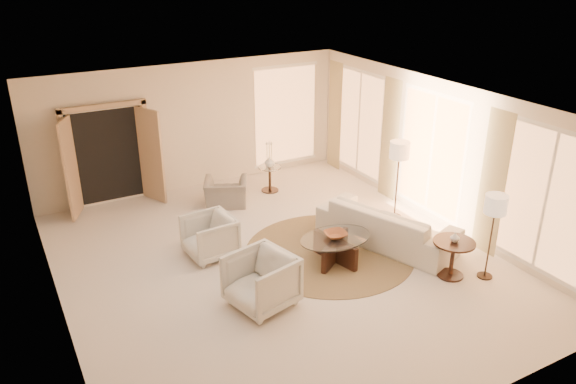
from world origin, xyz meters
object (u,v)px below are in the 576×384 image
coffee_table (335,246)px  floor_lamp_near (399,154)px  accent_chair (226,188)px  side_table (270,176)px  armchair_left (210,235)px  armchair_right (261,279)px  sofa (387,224)px  end_vase (455,237)px  floor_lamp_far (495,208)px  end_table (453,253)px  bowl (336,235)px  side_vase (270,162)px

coffee_table → floor_lamp_near: floor_lamp_near is taller
accent_chair → side_table: (1.15, 0.23, -0.03)m
armchair_left → armchair_right: size_ratio=0.90×
sofa → coffee_table: sofa is taller
floor_lamp_near → coffee_table: bearing=-156.1°
armchair_right → floor_lamp_near: (3.72, 1.44, 0.90)m
armchair_left → side_table: bearing=128.7°
coffee_table → end_vase: 1.98m
floor_lamp_far → armchair_right: bearing=163.4°
armchair_right → floor_lamp_far: bearing=59.5°
end_table → end_vase: (0.00, 0.00, 0.28)m
coffee_table → floor_lamp_far: bearing=-40.4°
accent_chair → floor_lamp_far: size_ratio=0.60×
armchair_right → bowl: armchair_right is taller
accent_chair → end_vase: bearing=141.5°
end_table → floor_lamp_near: (0.61, 2.22, 0.92)m
end_table → end_vase: end_vase is taller
armchair_left → end_table: size_ratio=1.21×
end_table → floor_lamp_far: size_ratio=0.46×
end_vase → bowl: bearing=137.1°
accent_chair → floor_lamp_near: size_ratio=0.55×
armchair_left → end_vase: armchair_left is taller
armchair_left → floor_lamp_far: floor_lamp_far is taller
accent_chair → armchair_right: bearing=100.7°
bowl → floor_lamp_far: bearing=-40.4°
floor_lamp_near → side_vase: 2.97m
coffee_table → side_vase: (0.44, 3.32, 0.40)m
coffee_table → armchair_right: bearing=-162.1°
end_table → side_vase: 4.75m
accent_chair → floor_lamp_far: (2.61, -4.71, 0.87)m
coffee_table → floor_lamp_far: size_ratio=1.14×
accent_chair → side_table: accent_chair is taller
armchair_left → end_table: (3.23, -2.55, 0.03)m
floor_lamp_near → side_vase: floor_lamp_near is taller
armchair_right → coffee_table: (1.69, 0.54, -0.16)m
side_table → floor_lamp_far: size_ratio=0.39×
sofa → end_table: sofa is taller
end_table → side_table: size_ratio=1.17×
side_table → armchair_right: bearing=-118.8°
side_table → floor_lamp_near: floor_lamp_near is taller
accent_chair → side_table: bearing=-143.2°
side_table → floor_lamp_far: 5.23m
bowl → side_table: bearing=82.5°
end_table → bowl: bearing=137.1°
floor_lamp_near → bowl: size_ratio=4.20×
sofa → armchair_left: size_ratio=3.08×
armchair_right → floor_lamp_far: 3.83m
armchair_left → floor_lamp_near: 3.97m
accent_chair → bowl: size_ratio=2.30×
end_vase → side_table: bearing=101.9°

